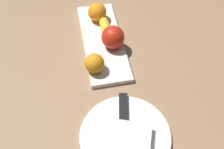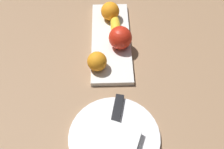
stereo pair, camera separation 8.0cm
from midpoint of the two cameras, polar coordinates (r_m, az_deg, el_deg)
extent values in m
plane|color=#94704F|center=(0.96, 2.12, 7.57)|extent=(2.40, 2.40, 0.00)
cube|color=silver|center=(0.94, 2.13, 7.03)|extent=(0.38, 0.13, 0.02)
sphere|color=red|center=(0.89, 4.34, 7.57)|extent=(0.08, 0.08, 0.08)
ellipsoid|color=yellow|center=(0.95, 3.24, 9.66)|extent=(0.16, 0.05, 0.04)
sphere|color=orange|center=(0.83, -0.42, 2.61)|extent=(0.06, 0.06, 0.06)
sphere|color=orange|center=(0.99, 1.88, 13.06)|extent=(0.07, 0.07, 0.07)
cylinder|color=white|center=(0.74, 3.56, -13.22)|extent=(0.24, 0.24, 0.01)
cube|color=white|center=(0.71, 3.81, -14.77)|extent=(0.15, 0.14, 0.03)
cube|color=silver|center=(0.74, 3.55, -11.52)|extent=(0.15, 0.05, 0.00)
cube|color=black|center=(0.76, 4.19, -7.39)|extent=(0.09, 0.04, 0.01)
camera|label=1|loc=(0.04, -87.13, 3.68)|focal=43.45mm
camera|label=2|loc=(0.04, 92.87, -3.68)|focal=43.45mm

